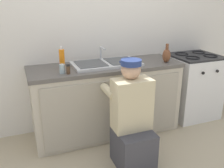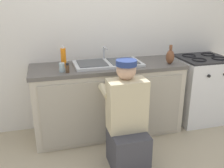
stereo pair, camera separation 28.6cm
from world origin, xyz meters
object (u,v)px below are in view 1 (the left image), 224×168
(soap_bottle_orange, at_px, (62,59))
(spice_bottle_pepper, at_px, (68,69))
(sink_double_basin, at_px, (106,63))
(plumber_person, at_px, (132,123))
(water_glass, at_px, (62,69))
(vase_decorative, at_px, (166,55))
(stove_range, at_px, (192,86))

(soap_bottle_orange, bearing_deg, spice_bottle_pepper, -85.50)
(sink_double_basin, distance_m, plumber_person, 0.85)
(soap_bottle_orange, height_order, spice_bottle_pepper, soap_bottle_orange)
(soap_bottle_orange, height_order, water_glass, soap_bottle_orange)
(plumber_person, relative_size, water_glass, 11.04)
(plumber_person, distance_m, soap_bottle_orange, 1.06)
(water_glass, bearing_deg, vase_decorative, 0.04)
(plumber_person, xyz_separation_m, vase_decorative, (0.72, 0.56, 0.52))
(soap_bottle_orange, bearing_deg, vase_decorative, -8.39)
(soap_bottle_orange, bearing_deg, sink_double_basin, -2.74)
(water_glass, bearing_deg, spice_bottle_pepper, -41.67)
(plumber_person, distance_m, water_glass, 0.93)
(stove_range, xyz_separation_m, water_glass, (-1.86, -0.16, 0.49))
(vase_decorative, height_order, water_glass, vase_decorative)
(sink_double_basin, relative_size, water_glass, 8.00)
(soap_bottle_orange, relative_size, water_glass, 2.50)
(stove_range, relative_size, vase_decorative, 3.96)
(vase_decorative, distance_m, water_glass, 1.29)
(stove_range, relative_size, plumber_person, 0.83)
(sink_double_basin, relative_size, plumber_person, 0.72)
(vase_decorative, height_order, spice_bottle_pepper, vase_decorative)
(vase_decorative, bearing_deg, soap_bottle_orange, 171.61)
(plumber_person, relative_size, spice_bottle_pepper, 10.52)
(soap_bottle_orange, bearing_deg, stove_range, -0.84)
(stove_range, bearing_deg, vase_decorative, -164.77)
(spice_bottle_pepper, bearing_deg, sink_double_basin, 22.88)
(plumber_person, bearing_deg, vase_decorative, 37.89)
(sink_double_basin, relative_size, spice_bottle_pepper, 7.62)
(sink_double_basin, height_order, water_glass, sink_double_basin)
(sink_double_basin, bearing_deg, spice_bottle_pepper, -157.12)
(stove_range, bearing_deg, soap_bottle_orange, 179.16)
(plumber_person, height_order, soap_bottle_orange, soap_bottle_orange)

